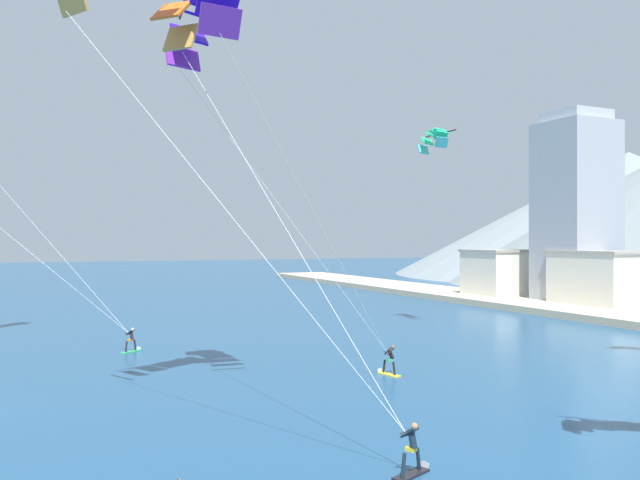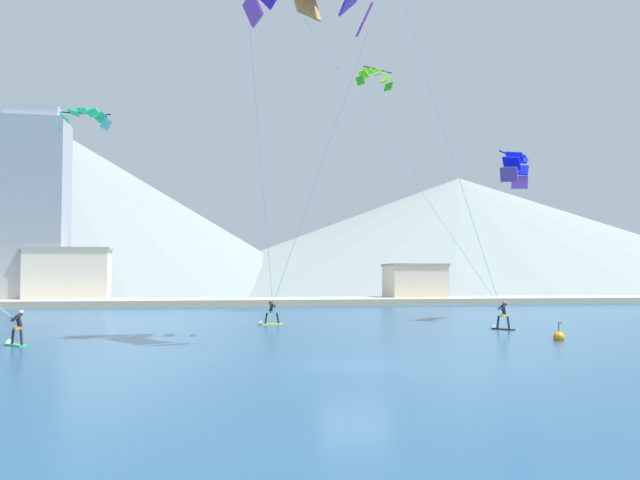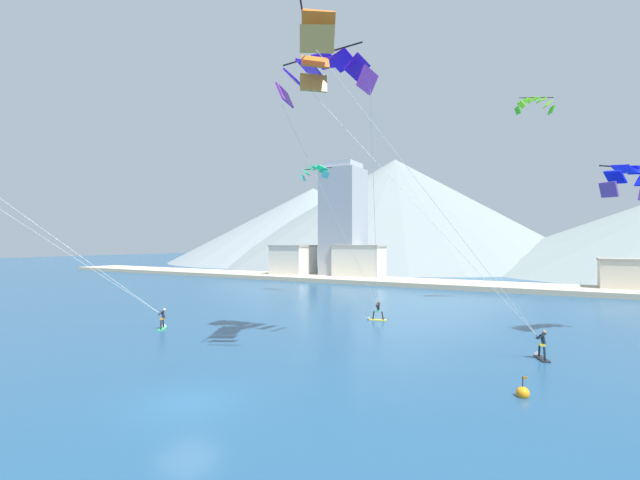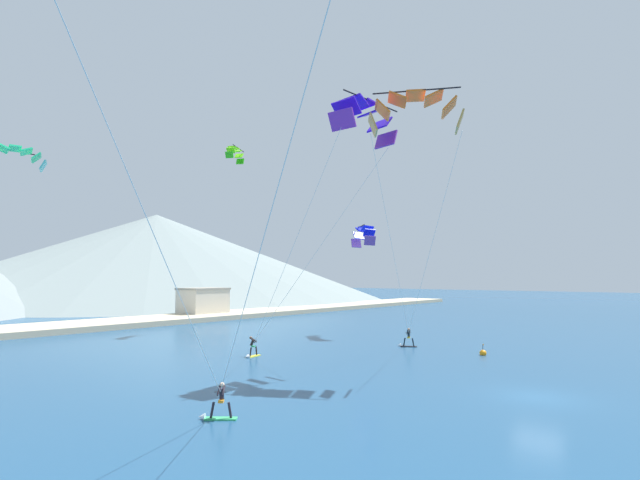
% 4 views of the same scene
% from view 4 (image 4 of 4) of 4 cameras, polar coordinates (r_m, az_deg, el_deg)
% --- Properties ---
extents(ground_plane, '(400.00, 400.00, 0.00)m').
position_cam_4_polar(ground_plane, '(30.02, 23.49, -16.18)').
color(ground_plane, navy).
extents(kitesurfer_near_lead, '(1.79, 0.78, 1.66)m').
position_cam_4_polar(kitesurfer_near_lead, '(41.14, -7.84, -12.44)').
color(kitesurfer_near_lead, yellow).
rests_on(kitesurfer_near_lead, ground).
extents(kitesurfer_near_trail, '(1.02, 1.76, 1.75)m').
position_cam_4_polar(kitesurfer_near_trail, '(47.19, 9.84, -11.30)').
color(kitesurfer_near_trail, black).
rests_on(kitesurfer_near_trail, ground).
extents(kitesurfer_mid_center, '(1.39, 1.61, 1.69)m').
position_cam_4_polar(kitesurfer_mid_center, '(24.15, -11.78, -18.34)').
color(kitesurfer_mid_center, '#33B266').
rests_on(kitesurfer_mid_center, ground).
extents(parafoil_kite_near_lead, '(6.75, 11.48, 17.40)m').
position_cam_4_polar(parafoil_kite_near_lead, '(36.24, 4.98, 13.77)').
color(parafoil_kite_near_lead, purple).
extents(parafoil_kite_near_trail, '(13.20, 10.00, 17.60)m').
position_cam_4_polar(parafoil_kite_near_trail, '(35.77, 10.86, 14.41)').
color(parafoil_kite_near_trail, '#BF8C40').
extents(parafoil_kite_distant_high_outer, '(3.85, 2.62, 1.63)m').
position_cam_4_polar(parafoil_kite_distant_high_outer, '(61.90, -9.67, 9.81)').
color(parafoil_kite_distant_high_outer, green).
extents(parafoil_kite_distant_low_drift, '(3.87, 4.72, 2.31)m').
position_cam_4_polar(parafoil_kite_distant_low_drift, '(55.79, 5.01, 0.71)').
color(parafoil_kite_distant_low_drift, '#673C9C').
extents(parafoil_kite_distant_mid_solo, '(4.48, 1.94, 1.81)m').
position_cam_4_polar(parafoil_kite_distant_mid_solo, '(45.63, -31.53, 8.32)').
color(parafoil_kite_distant_mid_solo, '#44B9B2').
extents(race_marker_buoy, '(0.56, 0.56, 1.02)m').
position_cam_4_polar(race_marker_buoy, '(43.75, 18.13, -12.20)').
color(race_marker_buoy, orange).
rests_on(race_marker_buoy, ground).
extents(shoreline_strip, '(180.00, 10.00, 0.70)m').
position_cam_4_polar(shoreline_strip, '(68.22, -26.31, -8.85)').
color(shoreline_strip, '#BCAD8E').
rests_on(shoreline_strip, ground).
extents(shore_building_promenade_mid, '(6.84, 5.38, 4.61)m').
position_cam_4_polar(shore_building_promenade_mid, '(81.12, -13.24, -6.96)').
color(shore_building_promenade_mid, beige).
rests_on(shore_building_promenade_mid, ground).
extents(mountain_peak_central_summit, '(129.44, 129.44, 24.15)m').
position_cam_4_polar(mountain_peak_central_summit, '(150.45, -18.29, -1.81)').
color(mountain_peak_central_summit, gray).
rests_on(mountain_peak_central_summit, ground).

